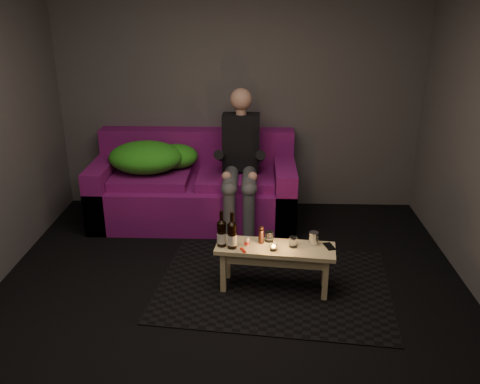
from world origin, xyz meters
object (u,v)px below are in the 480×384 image
(beer_bottle_a, at_px, (222,233))
(beer_bottle_b, at_px, (232,235))
(person, at_px, (240,159))
(sofa, at_px, (195,189))
(coffee_table, at_px, (275,254))
(steel_cup, at_px, (314,238))

(beer_bottle_a, bearing_deg, beer_bottle_b, -19.58)
(beer_bottle_a, bearing_deg, person, 84.92)
(beer_bottle_a, height_order, beer_bottle_b, beer_bottle_b)
(sofa, relative_size, beer_bottle_a, 6.95)
(coffee_table, relative_size, steel_cup, 9.35)
(beer_bottle_b, height_order, steel_cup, beer_bottle_b)
(beer_bottle_a, relative_size, beer_bottle_b, 1.00)
(sofa, bearing_deg, person, -19.25)
(sofa, distance_m, steel_cup, 1.79)
(beer_bottle_b, bearing_deg, person, 88.86)
(coffee_table, height_order, beer_bottle_a, beer_bottle_a)
(sofa, distance_m, coffee_table, 1.65)
(person, distance_m, beer_bottle_a, 1.28)
(steel_cup, bearing_deg, sofa, 129.56)
(sofa, height_order, person, person)
(person, height_order, beer_bottle_b, person)
(coffee_table, xyz_separation_m, beer_bottle_b, (-0.35, -0.03, 0.19))
(sofa, xyz_separation_m, person, (0.50, -0.17, 0.41))
(coffee_table, distance_m, steel_cup, 0.34)
(sofa, bearing_deg, coffee_table, -60.06)
(beer_bottle_b, bearing_deg, coffee_table, 4.99)
(sofa, relative_size, person, 1.50)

